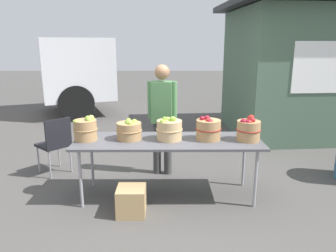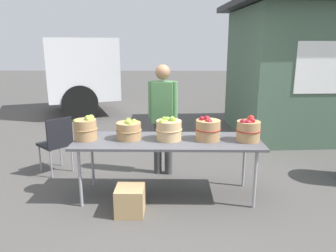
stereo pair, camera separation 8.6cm
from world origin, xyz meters
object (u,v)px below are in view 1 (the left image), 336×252
object	(u,v)px
apple_basket_red_1	(249,129)
produce_crate	(131,201)
folding_chair	(55,141)
vendor_adult	(162,111)
apple_basket_green_1	(129,130)
market_table	(168,143)
apple_basket_red_0	(208,129)
apple_basket_green_0	(86,129)
apple_basket_green_2	(169,129)

from	to	relation	value
apple_basket_red_1	produce_crate	world-z (taller)	apple_basket_red_1
folding_chair	vendor_adult	bearing A→B (deg)	132.43
apple_basket_green_1	market_table	bearing A→B (deg)	-3.92
market_table	apple_basket_red_0	size ratio (longest dim) A/B	7.20
apple_basket_green_0	folding_chair	size ratio (longest dim) A/B	0.36
apple_basket_green_0	vendor_adult	world-z (taller)	vendor_adult
apple_basket_green_2	vendor_adult	world-z (taller)	vendor_adult
vendor_adult	apple_basket_green_2	bearing A→B (deg)	105.79
apple_basket_green_0	vendor_adult	size ratio (longest dim) A/B	0.19
apple_basket_red_1	apple_basket_green_0	bearing A→B (deg)	179.08
vendor_adult	folding_chair	distance (m)	1.64
folding_chair	apple_basket_green_2	bearing A→B (deg)	108.53
apple_basket_green_0	produce_crate	bearing A→B (deg)	-38.08
apple_basket_red_1	folding_chair	bearing A→B (deg)	163.86
apple_basket_green_2	apple_basket_red_1	bearing A→B (deg)	-2.25
apple_basket_green_1	vendor_adult	size ratio (longest dim) A/B	0.20
market_table	folding_chair	bearing A→B (deg)	156.12
market_table	vendor_adult	world-z (taller)	vendor_adult
market_table	folding_chair	world-z (taller)	folding_chair
apple_basket_green_2	vendor_adult	bearing A→B (deg)	97.24
folding_chair	produce_crate	xyz separation A→B (m)	(1.24, -1.19, -0.35)
apple_basket_green_0	apple_basket_green_2	size ratio (longest dim) A/B	0.93
apple_basket_green_2	apple_basket_red_0	world-z (taller)	apple_basket_green_2
apple_basket_green_2	folding_chair	xyz separation A→B (m)	(-1.67, 0.73, -0.37)
market_table	apple_basket_green_2	size ratio (longest dim) A/B	7.00
apple_basket_green_0	apple_basket_green_2	world-z (taller)	apple_basket_green_0
apple_basket_green_0	apple_basket_green_1	distance (m)	0.53
apple_basket_green_1	apple_basket_green_2	size ratio (longest dim) A/B	0.99
apple_basket_green_0	apple_basket_green_1	xyz separation A→B (m)	(0.53, 0.03, -0.02)
market_table	apple_basket_green_0	xyz separation A→B (m)	(-1.01, 0.00, 0.18)
apple_basket_red_1	produce_crate	size ratio (longest dim) A/B	0.96
apple_basket_green_2	apple_basket_green_1	bearing A→B (deg)	177.19
market_table	apple_basket_red_0	xyz separation A→B (m)	(0.49, 0.01, 0.17)
market_table	apple_basket_red_0	world-z (taller)	apple_basket_red_0
apple_basket_green_2	apple_basket_green_0	bearing A→B (deg)	-179.67
market_table	produce_crate	distance (m)	0.83
apple_basket_red_0	produce_crate	xyz separation A→B (m)	(-0.92, -0.47, -0.72)
apple_basket_red_0	folding_chair	world-z (taller)	apple_basket_red_0
market_table	folding_chair	xyz separation A→B (m)	(-1.66, 0.73, -0.20)
apple_basket_green_0	apple_basket_green_2	distance (m)	1.03
vendor_adult	produce_crate	size ratio (longest dim) A/B	5.04
apple_basket_red_0	apple_basket_green_1	bearing A→B (deg)	178.83
apple_basket_green_2	produce_crate	world-z (taller)	apple_basket_green_2
apple_basket_red_0	apple_basket_green_2	bearing A→B (deg)	-179.48
apple_basket_red_1	apple_basket_green_2	bearing A→B (deg)	177.75
folding_chair	produce_crate	bearing A→B (deg)	88.01
vendor_adult	apple_basket_green_0	bearing A→B (deg)	47.17
apple_basket_green_2	folding_chair	size ratio (longest dim) A/B	0.38
apple_basket_green_0	apple_basket_green_1	bearing A→B (deg)	3.27
market_table	vendor_adult	distance (m)	0.79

